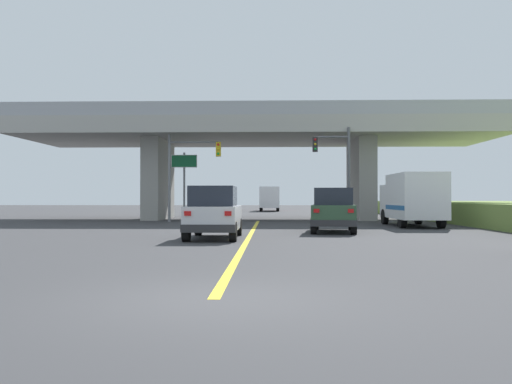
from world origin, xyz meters
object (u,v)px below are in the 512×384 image
traffic_signal_farside (186,164)px  semi_truck_distant (269,198)px  suv_lead (214,212)px  highway_sign (184,170)px  box_truck (412,199)px  suv_crossing (334,210)px  traffic_signal_nearside (338,162)px

traffic_signal_farside → semi_truck_distant: size_ratio=0.86×
suv_lead → highway_sign: size_ratio=0.92×
semi_truck_distant → traffic_signal_farside: bearing=-100.4°
box_truck → traffic_signal_farside: bearing=157.6°
semi_truck_distant → suv_crossing: bearing=-85.7°
suv_lead → semi_truck_distant: bearing=87.4°
suv_lead → traffic_signal_farside: bearing=102.9°
box_truck → highway_sign: (-13.92, 7.58, 2.01)m
suv_crossing → highway_sign: size_ratio=0.96×
highway_sign → traffic_signal_farside: bearing=-76.9°
suv_lead → suv_crossing: (5.07, 4.10, 0.00)m
suv_crossing → box_truck: size_ratio=0.71×
suv_lead → traffic_signal_farside: traffic_signal_farside is taller
suv_crossing → highway_sign: bearing=131.4°
suv_lead → suv_crossing: same height
suv_crossing → semi_truck_distant: size_ratio=0.66×
suv_crossing → traffic_signal_nearside: size_ratio=0.75×
highway_sign → suv_crossing: bearing=-55.1°
traffic_signal_nearside → suv_lead: bearing=-114.8°
traffic_signal_farside → suv_crossing: bearing=-51.8°
suv_crossing → semi_truck_distant: (-3.07, 40.42, 0.53)m
box_truck → traffic_signal_farside: size_ratio=1.09×
traffic_signal_nearside → semi_truck_distant: (-4.47, 30.54, -2.31)m
traffic_signal_farside → highway_sign: bearing=103.1°
suv_crossing → traffic_signal_nearside: (1.39, 9.88, 2.84)m
traffic_signal_nearside → highway_sign: bearing=164.0°
suv_lead → traffic_signal_nearside: size_ratio=0.72×
highway_sign → semi_truck_distant: bearing=77.9°
suv_crossing → traffic_signal_farside: traffic_signal_farside is taller
suv_lead → traffic_signal_nearside: bearing=65.2°
suv_lead → box_truck: size_ratio=0.68×
traffic_signal_farside → semi_truck_distant: 30.20m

